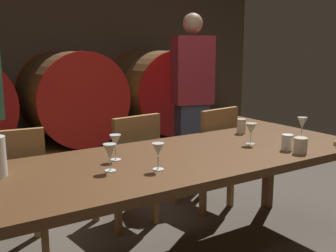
# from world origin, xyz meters

# --- Properties ---
(back_wall) EXTENTS (5.65, 0.24, 2.69)m
(back_wall) POSITION_xyz_m (0.00, 2.96, 1.35)
(back_wall) COLOR #473A2D
(back_wall) RESTS_ON ground
(barrel_shelf) EXTENTS (5.08, 0.90, 0.39)m
(barrel_shelf) POSITION_xyz_m (0.00, 2.41, 0.20)
(barrel_shelf) COLOR brown
(barrel_shelf) RESTS_ON ground
(wine_barrel_center) EXTENTS (0.95, 0.91, 0.95)m
(wine_barrel_center) POSITION_xyz_m (0.01, 2.41, 0.86)
(wine_barrel_center) COLOR #513319
(wine_barrel_center) RESTS_ON barrel_shelf
(wine_barrel_right) EXTENTS (0.95, 0.91, 0.95)m
(wine_barrel_right) POSITION_xyz_m (1.06, 2.41, 0.86)
(wine_barrel_right) COLOR brown
(wine_barrel_right) RESTS_ON barrel_shelf
(dining_table) EXTENTS (2.61, 0.93, 0.73)m
(dining_table) POSITION_xyz_m (-0.10, 0.25, 0.67)
(dining_table) COLOR #4C2D16
(dining_table) RESTS_ON ground
(chair_left) EXTENTS (0.44, 0.44, 0.88)m
(chair_left) POSITION_xyz_m (-0.91, 0.93, 0.49)
(chair_left) COLOR olive
(chair_left) RESTS_ON ground
(chair_center) EXTENTS (0.44, 0.44, 0.88)m
(chair_center) POSITION_xyz_m (-0.05, 0.96, 0.49)
(chair_center) COLOR olive
(chair_center) RESTS_ON ground
(chair_right) EXTENTS (0.45, 0.45, 0.88)m
(chair_right) POSITION_xyz_m (0.68, 0.91, 0.49)
(chair_right) COLOR olive
(chair_right) RESTS_ON ground
(guest_right) EXTENTS (0.43, 0.33, 1.69)m
(guest_right) POSITION_xyz_m (0.94, 1.53, 0.86)
(guest_right) COLOR #33384C
(guest_right) RESTS_ON ground
(wine_glass_left) EXTENTS (0.07, 0.07, 0.15)m
(wine_glass_left) POSITION_xyz_m (-0.56, 0.20, 0.83)
(wine_glass_left) COLOR silver
(wine_glass_left) RESTS_ON dining_table
(wine_glass_center_left) EXTENTS (0.07, 0.07, 0.15)m
(wine_glass_center_left) POSITION_xyz_m (-0.44, 0.37, 0.84)
(wine_glass_center_left) COLOR white
(wine_glass_center_left) RESTS_ON dining_table
(wine_glass_center_right) EXTENTS (0.07, 0.07, 0.15)m
(wine_glass_center_right) POSITION_xyz_m (-0.33, 0.08, 0.83)
(wine_glass_center_right) COLOR silver
(wine_glass_center_right) RESTS_ON dining_table
(wine_glass_right) EXTENTS (0.08, 0.08, 0.14)m
(wine_glass_right) POSITION_xyz_m (0.49, 0.24, 0.83)
(wine_glass_right) COLOR silver
(wine_glass_right) RESTS_ON dining_table
(wine_glass_far_right) EXTENTS (0.07, 0.07, 0.15)m
(wine_glass_far_right) POSITION_xyz_m (0.96, 0.20, 0.83)
(wine_glass_far_right) COLOR silver
(wine_glass_far_right) RESTS_ON dining_table
(cup_center_left) EXTENTS (0.07, 0.07, 0.10)m
(cup_center_left) POSITION_xyz_m (0.58, -0.00, 0.78)
(cup_center_left) COLOR white
(cup_center_left) RESTS_ON dining_table
(cup_center_right) EXTENTS (0.08, 0.08, 0.10)m
(cup_center_right) POSITION_xyz_m (0.58, -0.10, 0.78)
(cup_center_right) COLOR beige
(cup_center_right) RESTS_ON dining_table
(cup_far_right) EXTENTS (0.07, 0.07, 0.11)m
(cup_far_right) POSITION_xyz_m (0.68, 0.53, 0.78)
(cup_far_right) COLOR beige
(cup_far_right) RESTS_ON dining_table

